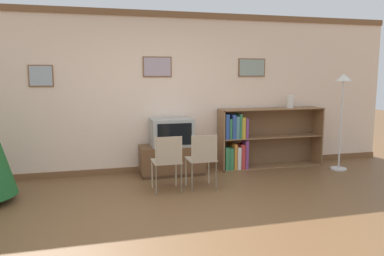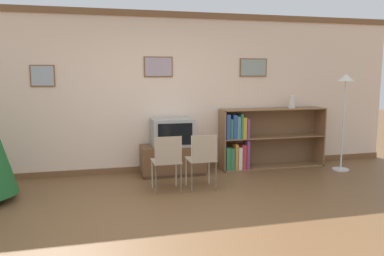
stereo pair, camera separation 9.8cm
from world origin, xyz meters
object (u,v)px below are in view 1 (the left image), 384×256
(folding_chair_left, at_px, (168,160))
(vase, at_px, (290,101))
(folding_chair_right, at_px, (202,158))
(bookshelf, at_px, (252,140))
(television, at_px, (172,132))
(standing_lamp, at_px, (343,97))
(tv_console, at_px, (172,160))

(folding_chair_left, relative_size, vase, 3.55)
(folding_chair_left, distance_m, vase, 2.74)
(folding_chair_right, distance_m, bookshelf, 1.59)
(television, relative_size, folding_chair_left, 0.83)
(standing_lamp, bearing_deg, television, 171.40)
(tv_console, height_order, television, television)
(bookshelf, height_order, standing_lamp, standing_lamp)
(folding_chair_left, distance_m, bookshelf, 2.01)
(vase, bearing_deg, folding_chair_right, -152.86)
(television, bearing_deg, bookshelf, 3.39)
(tv_console, relative_size, television, 1.55)
(bookshelf, height_order, vase, vase)
(folding_chair_right, bearing_deg, bookshelf, 39.80)
(folding_chair_left, relative_size, standing_lamp, 0.49)
(bookshelf, bearing_deg, folding_chair_left, -149.62)
(standing_lamp, bearing_deg, folding_chair_right, -169.54)
(tv_console, bearing_deg, folding_chair_left, -105.41)
(standing_lamp, bearing_deg, tv_console, 171.35)
(vase, height_order, standing_lamp, standing_lamp)
(vase, bearing_deg, television, -178.27)
(folding_chair_right, relative_size, standing_lamp, 0.49)
(television, bearing_deg, folding_chair_left, -105.45)
(tv_console, xyz_separation_m, bookshelf, (1.48, 0.09, 0.26))
(television, xyz_separation_m, folding_chair_left, (-0.26, -0.93, -0.24))
(folding_chair_left, height_order, folding_chair_right, same)
(television, height_order, standing_lamp, standing_lamp)
(folding_chair_left, bearing_deg, vase, 22.07)
(tv_console, distance_m, vase, 2.39)
(television, distance_m, bookshelf, 1.50)
(folding_chair_right, distance_m, vase, 2.30)
(television, height_order, bookshelf, bookshelf)
(television, xyz_separation_m, folding_chair_right, (0.26, -0.93, -0.24))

